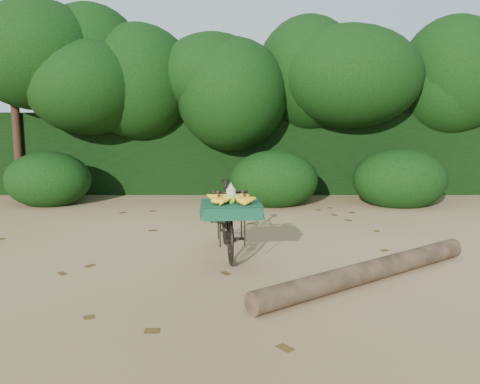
{
  "coord_description": "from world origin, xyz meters",
  "views": [
    {
      "loc": [
        0.82,
        -5.69,
        1.91
      ],
      "look_at": [
        0.82,
        0.47,
        0.89
      ],
      "focal_mm": 38.0,
      "sensor_mm": 36.0,
      "label": 1
    }
  ],
  "objects": [
    {
      "name": "hedge_backdrop",
      "position": [
        0.0,
        6.3,
        0.9
      ],
      "size": [
        26.0,
        1.8,
        1.8
      ],
      "primitive_type": "cube",
      "color": "black",
      "rests_on": "ground"
    },
    {
      "name": "tree_row",
      "position": [
        -0.65,
        5.5,
        2.0
      ],
      "size": [
        14.5,
        2.0,
        4.0
      ],
      "primitive_type": null,
      "color": "black",
      "rests_on": "ground"
    },
    {
      "name": "ground",
      "position": [
        0.0,
        0.0,
        0.0
      ],
      "size": [
        80.0,
        80.0,
        0.0
      ],
      "primitive_type": "plane",
      "color": "tan",
      "rests_on": "ground"
    },
    {
      "name": "fallen_log",
      "position": [
        2.26,
        -0.27,
        0.12
      ],
      "size": [
        2.81,
        2.12,
        0.24
      ],
      "primitive_type": "cylinder",
      "rotation": [
        1.57,
        0.0,
        -0.95
      ],
      "color": "brown",
      "rests_on": "ground"
    },
    {
      "name": "vendor_bicycle",
      "position": [
        0.66,
        0.78,
        0.49
      ],
      "size": [
        0.75,
        1.74,
        0.97
      ],
      "rotation": [
        0.0,
        0.0,
        0.1
      ],
      "color": "black",
      "rests_on": "ground"
    },
    {
      "name": "leaf_litter",
      "position": [
        0.0,
        0.65,
        0.01
      ],
      "size": [
        7.0,
        7.3,
        0.01
      ],
      "primitive_type": null,
      "color": "#4A3413",
      "rests_on": "ground"
    },
    {
      "name": "bush_clumps",
      "position": [
        0.5,
        4.3,
        0.45
      ],
      "size": [
        8.8,
        1.7,
        0.9
      ],
      "primitive_type": null,
      "color": "black",
      "rests_on": "ground"
    }
  ]
}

